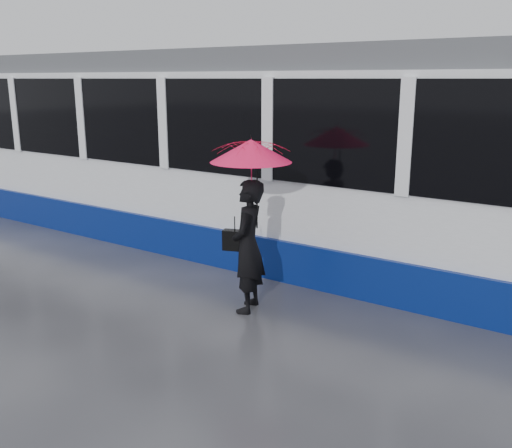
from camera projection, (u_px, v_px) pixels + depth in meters
The scene contains 6 objects.
ground at pixel (290, 325), 6.89m from camera, with size 90.00×90.00×0.00m, color #2E2E33.
rails at pixel (373, 269), 8.89m from camera, with size 34.00×1.51×0.02m.
tram at pixel (471, 174), 7.76m from camera, with size 26.00×2.56×3.35m.
woman at pixel (248, 246), 7.17m from camera, with size 0.62×0.41×1.70m, color black.
umbrella at pixel (251, 167), 6.89m from camera, with size 1.28×1.28×1.15m.
handbag at pixel (235, 240), 7.29m from camera, with size 0.33×0.23×0.44m.
Camera 1 is at (3.27, -5.49, 2.90)m, focal length 40.00 mm.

